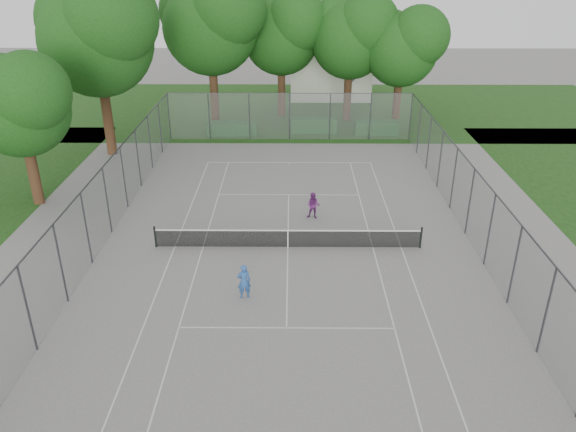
{
  "coord_description": "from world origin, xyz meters",
  "views": [
    {
      "loc": [
        0.18,
        -23.84,
        13.08
      ],
      "look_at": [
        0.0,
        1.0,
        1.2
      ],
      "focal_mm": 35.0,
      "sensor_mm": 36.0,
      "label": 1
    }
  ],
  "objects_px": {
    "tennis_net": "(288,238)",
    "house": "(330,56)",
    "woman_player": "(313,206)",
    "girl_player": "(244,281)"
  },
  "relations": [
    {
      "from": "girl_player",
      "to": "woman_player",
      "type": "relative_size",
      "value": 1.06
    },
    {
      "from": "house",
      "to": "woman_player",
      "type": "distance_m",
      "value": 27.94
    },
    {
      "from": "house",
      "to": "woman_player",
      "type": "height_order",
      "value": "house"
    },
    {
      "from": "house",
      "to": "girl_player",
      "type": "xyz_separation_m",
      "value": [
        -5.58,
        -35.26,
        -3.0
      ]
    },
    {
      "from": "tennis_net",
      "to": "girl_player",
      "type": "height_order",
      "value": "girl_player"
    },
    {
      "from": "tennis_net",
      "to": "house",
      "type": "height_order",
      "value": "house"
    },
    {
      "from": "tennis_net",
      "to": "woman_player",
      "type": "distance_m",
      "value": 3.55
    },
    {
      "from": "tennis_net",
      "to": "house",
      "type": "bearing_deg",
      "value": 82.97
    },
    {
      "from": "tennis_net",
      "to": "girl_player",
      "type": "relative_size",
      "value": 8.36
    },
    {
      "from": "tennis_net",
      "to": "woman_player",
      "type": "bearing_deg",
      "value": 67.88
    }
  ]
}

